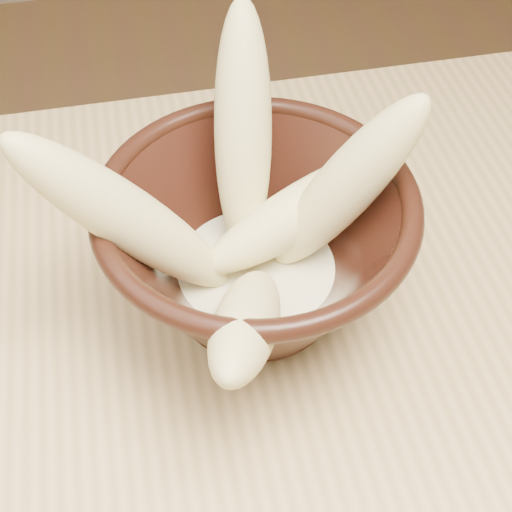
{
  "coord_description": "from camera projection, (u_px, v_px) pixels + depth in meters",
  "views": [
    {
      "loc": [
        -0.28,
        -0.18,
        1.17
      ],
      "look_at": [
        -0.22,
        0.13,
        0.81
      ],
      "focal_mm": 50.0,
      "sensor_mm": 36.0,
      "label": 1
    }
  ],
  "objects": [
    {
      "name": "bowl",
      "position": [
        256.0,
        246.0,
        0.48
      ],
      "size": [
        0.21,
        0.21,
        0.11
      ],
      "rotation": [
        0.0,
        0.0,
        0.02
      ],
      "color": "black",
      "rests_on": "table"
    },
    {
      "name": "milk_puddle",
      "position": [
        256.0,
        273.0,
        0.5
      ],
      "size": [
        0.12,
        0.12,
        0.02
      ],
      "primitive_type": "cylinder",
      "color": "beige",
      "rests_on": "bowl"
    },
    {
      "name": "banana_upright",
      "position": [
        243.0,
        132.0,
        0.47
      ],
      "size": [
        0.06,
        0.12,
        0.17
      ],
      "primitive_type": "ellipsoid",
      "rotation": [
        0.5,
        0.0,
        2.94
      ],
      "color": "#EFE18D",
      "rests_on": "bowl"
    },
    {
      "name": "banana_left",
      "position": [
        128.0,
        218.0,
        0.43
      ],
      "size": [
        0.15,
        0.05,
        0.16
      ],
      "primitive_type": "ellipsoid",
      "rotation": [
        0.69,
        0.0,
        -1.65
      ],
      "color": "#EFE18D",
      "rests_on": "bowl"
    },
    {
      "name": "banana_right",
      "position": [
        345.0,
        187.0,
        0.45
      ],
      "size": [
        0.12,
        0.05,
        0.15
      ],
      "primitive_type": "ellipsoid",
      "rotation": [
        0.56,
        0.0,
        1.49
      ],
      "color": "#EFE18D",
      "rests_on": "bowl"
    },
    {
      "name": "banana_across",
      "position": [
        305.0,
        209.0,
        0.48
      ],
      "size": [
        0.17,
        0.09,
        0.07
      ],
      "primitive_type": "ellipsoid",
      "rotation": [
        1.36,
        0.0,
        1.9
      ],
      "color": "#EFE18D",
      "rests_on": "bowl"
    },
    {
      "name": "banana_front",
      "position": [
        246.0,
        322.0,
        0.42
      ],
      "size": [
        0.08,
        0.15,
        0.11
      ],
      "primitive_type": "ellipsoid",
      "rotation": [
        1.03,
        0.0,
        -0.34
      ],
      "color": "#EFE18D",
      "rests_on": "bowl"
    }
  ]
}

